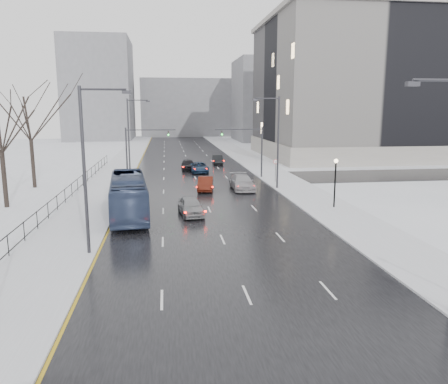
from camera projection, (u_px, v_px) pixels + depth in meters
name	position (u px, v px, depth m)	size (l,w,h in m)	color
road	(190.00, 167.00, 66.45)	(16.00, 150.00, 0.04)	black
cross_road	(196.00, 179.00, 54.76)	(130.00, 10.00, 0.04)	black
sidewalk_left	(120.00, 168.00, 65.07)	(5.00, 150.00, 0.16)	silver
sidewalk_right	(258.00, 165.00, 67.80)	(5.00, 150.00, 0.16)	silver
park_strip	(54.00, 169.00, 63.84)	(14.00, 150.00, 0.12)	white
tree_park_d	(7.00, 208.00, 38.83)	(8.75, 8.75, 12.50)	black
tree_park_e	(35.00, 188.00, 48.51)	(9.45, 9.45, 13.50)	black
iron_fence	(51.00, 207.00, 35.38)	(0.06, 70.00, 1.30)	black
streetlight_r_mid	(276.00, 138.00, 46.98)	(2.95, 0.25, 10.00)	#2D2D33
streetlight_l_near	(88.00, 163.00, 25.39)	(2.95, 0.25, 10.00)	#2D2D33
streetlight_l_far	(130.00, 133.00, 56.55)	(2.95, 0.25, 10.00)	#2D2D33
lamppost_r_mid	(335.00, 176.00, 38.12)	(0.36, 0.36, 4.28)	black
mast_signal_right	(254.00, 146.00, 54.94)	(6.10, 0.33, 6.50)	#2D2D33
mast_signal_left	(135.00, 147.00, 53.04)	(6.10, 0.33, 6.50)	#2D2D33
no_uturn_sign	(276.00, 164.00, 51.63)	(0.60, 0.06, 2.70)	#2D2D33
civic_building	(375.00, 95.00, 80.57)	(41.00, 31.00, 24.80)	gray
bldg_far_right	(279.00, 100.00, 121.57)	(24.00, 20.00, 22.00)	slate
bldg_far_left	(100.00, 90.00, 124.25)	(18.00, 22.00, 28.00)	slate
bldg_far_center	(188.00, 108.00, 143.17)	(30.00, 18.00, 18.00)	slate
bus	(128.00, 195.00, 35.88)	(2.79, 11.93, 3.32)	navy
sedan_center_near	(191.00, 206.00, 36.06)	(1.78, 4.42, 1.51)	gray
sedan_right_near	(206.00, 184.00, 46.94)	(1.57, 4.51, 1.49)	#4C170D
sedan_right_cross	(199.00, 167.00, 60.37)	(2.32, 5.04, 1.40)	#182D4A
sedan_right_far	(242.00, 182.00, 47.47)	(2.26, 5.57, 1.62)	#9B9A9F
sedan_center_far	(188.00, 165.00, 62.67)	(1.86, 4.63, 1.58)	black
sedan_right_distant	(218.00, 160.00, 69.47)	(1.50, 4.29, 1.41)	black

